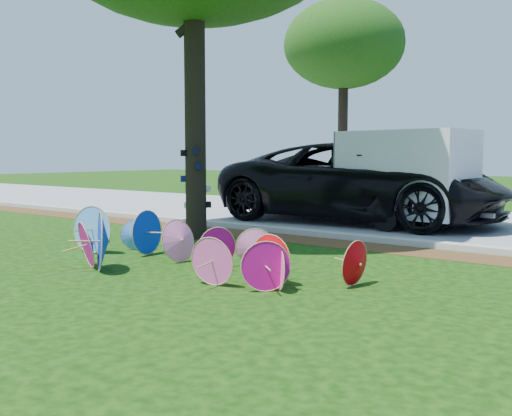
{
  "coord_description": "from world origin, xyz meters",
  "views": [
    {
      "loc": [
        6.17,
        -5.52,
        1.78
      ],
      "look_at": [
        0.5,
        2.0,
        0.9
      ],
      "focal_mm": 40.0,
      "sensor_mm": 36.0,
      "label": 1
    }
  ],
  "objects": [
    {
      "name": "black_van",
      "position": [
        -0.69,
        8.22,
        1.05
      ],
      "size": [
        7.74,
        3.87,
        2.11
      ],
      "primitive_type": "imported",
      "rotation": [
        0.0,
        0.0,
        1.62
      ],
      "color": "black",
      "rests_on": "ground"
    },
    {
      "name": "ground",
      "position": [
        0.0,
        0.0,
        0.0
      ],
      "size": [
        90.0,
        90.0,
        0.0
      ],
      "primitive_type": "plane",
      "color": "black",
      "rests_on": "ground"
    },
    {
      "name": "parasol_pile",
      "position": [
        -0.21,
        0.76,
        0.37
      ],
      "size": [
        5.61,
        2.12,
        0.93
      ],
      "color": "red",
      "rests_on": "ground"
    },
    {
      "name": "cargo_trailer",
      "position": [
        0.78,
        7.7,
        1.33
      ],
      "size": [
        3.11,
        2.14,
        2.66
      ],
      "primitive_type": "cube",
      "rotation": [
        0.0,
        0.0,
        -0.1
      ],
      "color": "white",
      "rests_on": "ground"
    },
    {
      "name": "curb",
      "position": [
        0.0,
        5.2,
        0.06
      ],
      "size": [
        90.0,
        0.3,
        0.12
      ],
      "primitive_type": "cube",
      "color": "#B7B5AD",
      "rests_on": "ground"
    },
    {
      "name": "street",
      "position": [
        0.0,
        9.35,
        0.01
      ],
      "size": [
        90.0,
        8.0,
        0.01
      ],
      "primitive_type": "cube",
      "color": "gray",
      "rests_on": "ground"
    },
    {
      "name": "mulch_strip",
      "position": [
        0.0,
        4.5,
        0.01
      ],
      "size": [
        90.0,
        1.0,
        0.01
      ],
      "primitive_type": "cube",
      "color": "#472D16",
      "rests_on": "ground"
    }
  ]
}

